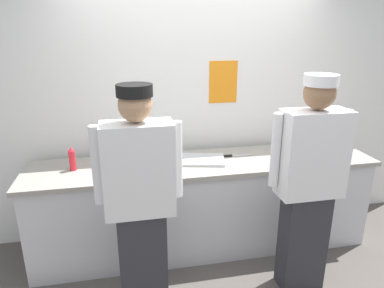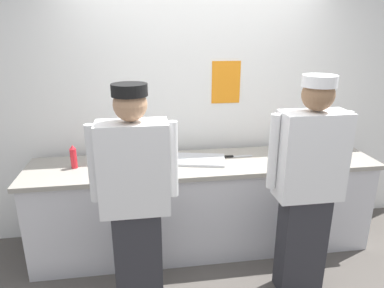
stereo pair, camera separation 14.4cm
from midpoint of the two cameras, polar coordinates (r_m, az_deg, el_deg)
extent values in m
plane|color=#514C47|center=(3.37, 1.99, -19.54)|extent=(9.00, 9.00, 0.00)
cube|color=white|center=(3.53, -0.89, 7.65)|extent=(5.03, 0.10, 2.82)
cube|color=orange|center=(3.52, 3.94, 10.06)|extent=(0.29, 0.01, 0.41)
cube|color=silver|center=(3.42, 0.66, -10.22)|extent=(3.14, 0.63, 0.86)
cube|color=gray|center=(3.23, 0.69, -3.23)|extent=(3.21, 0.68, 0.04)
cube|color=#2D2D33|center=(2.79, -9.52, -18.32)|extent=(0.34, 0.20, 0.83)
cube|color=white|center=(2.42, -10.45, -4.09)|extent=(0.48, 0.24, 0.66)
cylinder|color=white|center=(2.46, -16.96, -3.41)|extent=(0.07, 0.07, 0.56)
cylinder|color=white|center=(2.46, -4.08, -2.60)|extent=(0.07, 0.07, 0.56)
sphere|color=tan|center=(2.29, -11.09, 6.26)|extent=(0.22, 0.22, 0.22)
cylinder|color=black|center=(2.27, -11.24, 8.61)|extent=(0.24, 0.24, 0.08)
cube|color=#2D2D33|center=(3.07, 16.29, -14.94)|extent=(0.35, 0.20, 0.84)
cube|color=white|center=(2.73, 17.69, -1.56)|extent=(0.49, 0.24, 0.67)
cylinder|color=white|center=(2.64, 12.00, -1.04)|extent=(0.07, 0.07, 0.57)
cylinder|color=white|center=(2.90, 22.25, -0.25)|extent=(0.07, 0.07, 0.57)
sphere|color=#8C6647|center=(2.62, 18.66, 7.79)|extent=(0.23, 0.23, 0.23)
cylinder|color=white|center=(2.61, 18.88, 9.88)|extent=(0.24, 0.24, 0.08)
cylinder|color=white|center=(3.65, 20.87, -1.46)|extent=(0.19, 0.19, 0.01)
cylinder|color=white|center=(3.65, 20.89, -1.28)|extent=(0.19, 0.19, 0.01)
cylinder|color=white|center=(3.65, 20.91, -1.10)|extent=(0.19, 0.19, 0.01)
cylinder|color=white|center=(3.64, 20.94, -0.92)|extent=(0.19, 0.19, 0.01)
cylinder|color=white|center=(3.64, 20.96, -0.75)|extent=(0.19, 0.19, 0.01)
cylinder|color=white|center=(3.64, 20.98, -0.57)|extent=(0.19, 0.19, 0.01)
cylinder|color=white|center=(3.63, 21.00, -0.39)|extent=(0.19, 0.19, 0.01)
cylinder|color=#B7BABF|center=(3.07, -11.92, -3.17)|extent=(0.34, 0.34, 0.13)
cube|color=#B7BABF|center=(3.24, -0.11, -2.60)|extent=(0.52, 0.40, 0.02)
cylinder|color=red|center=(3.20, -20.22, -2.56)|extent=(0.06, 0.06, 0.18)
cone|color=red|center=(3.17, -20.43, -0.77)|extent=(0.05, 0.05, 0.04)
cylinder|color=red|center=(3.24, 13.24, -1.88)|extent=(0.06, 0.06, 0.15)
cone|color=red|center=(3.21, 13.36, -0.33)|extent=(0.05, 0.05, 0.04)
cylinder|color=white|center=(3.68, 16.17, -0.60)|extent=(0.09, 0.09, 0.04)
cylinder|color=red|center=(3.68, 16.18, -0.41)|extent=(0.07, 0.07, 0.01)
cylinder|color=white|center=(3.11, -5.61, -3.43)|extent=(0.11, 0.11, 0.04)
cylinder|color=#5B932D|center=(3.10, -5.62, -3.17)|extent=(0.09, 0.09, 0.01)
cylinder|color=white|center=(3.24, -7.49, -2.50)|extent=(0.10, 0.10, 0.05)
cylinder|color=gold|center=(3.24, -7.51, -2.21)|extent=(0.08, 0.08, 0.01)
cylinder|color=white|center=(3.43, 13.10, -1.17)|extent=(0.09, 0.09, 0.10)
cube|color=#B7BABF|center=(3.40, 6.80, -1.85)|extent=(0.19, 0.03, 0.01)
cube|color=black|center=(3.36, 4.61, -1.95)|extent=(0.09, 0.03, 0.02)
camera|label=1|loc=(0.07, -91.34, -0.45)|focal=32.60mm
camera|label=2|loc=(0.07, 88.66, 0.45)|focal=32.60mm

